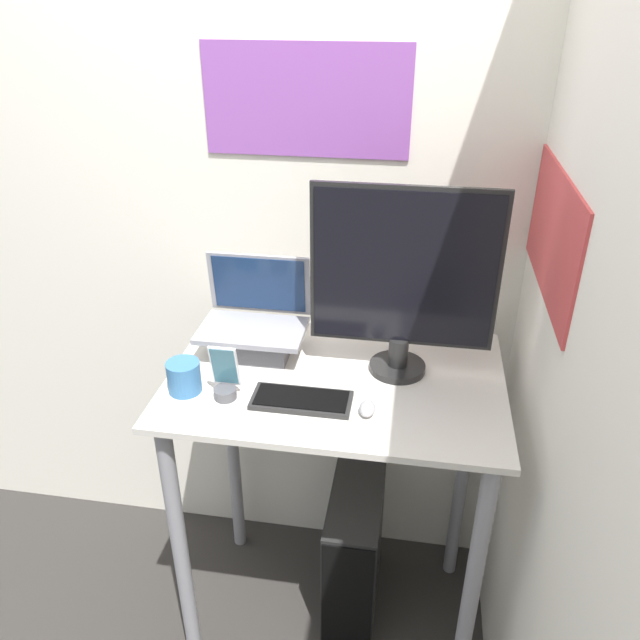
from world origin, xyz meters
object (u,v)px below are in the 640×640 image
(computer_tower, at_px, (354,550))
(cell_phone, at_px, (225,381))
(keyboard, at_px, (302,400))
(mouse, at_px, (367,408))
(laptop, at_px, (254,329))
(monitor, at_px, (403,283))

(computer_tower, bearing_deg, cell_phone, -146.73)
(keyboard, height_order, mouse, mouse)
(mouse, xyz_separation_m, computer_tower, (-0.04, 0.24, -0.81))
(mouse, bearing_deg, laptop, 145.08)
(keyboard, relative_size, cell_phone, 1.70)
(laptop, height_order, computer_tower, laptop)
(monitor, relative_size, computer_tower, 1.10)
(keyboard, relative_size, computer_tower, 0.54)
(monitor, xyz_separation_m, cell_phone, (-0.45, -0.21, -0.23))
(laptop, bearing_deg, keyboard, -51.46)
(monitor, bearing_deg, keyboard, -140.15)
(computer_tower, bearing_deg, monitor, -8.78)
(mouse, xyz_separation_m, cell_phone, (-0.39, 0.01, 0.04))
(laptop, xyz_separation_m, mouse, (0.37, -0.26, -0.06))
(mouse, distance_m, computer_tower, 0.84)
(monitor, bearing_deg, cell_phone, -155.11)
(keyboard, bearing_deg, computer_tower, 58.12)
(laptop, xyz_separation_m, monitor, (0.44, -0.04, 0.20))
(mouse, relative_size, cell_phone, 0.43)
(mouse, bearing_deg, monitor, 73.43)
(monitor, height_order, computer_tower, monitor)
(cell_phone, relative_size, computer_tower, 0.32)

